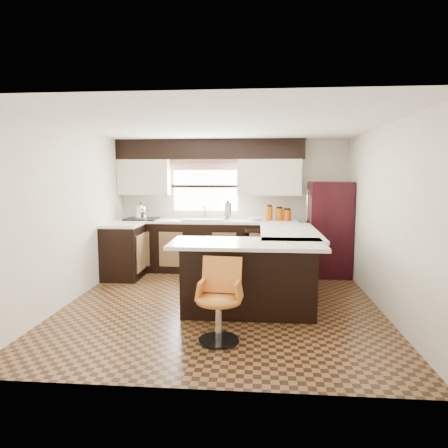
# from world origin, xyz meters

# --- Properties ---
(floor) EXTENTS (4.40, 4.40, 0.00)m
(floor) POSITION_xyz_m (0.00, 0.00, 0.00)
(floor) COLOR #49301A
(floor) RESTS_ON ground
(ceiling) EXTENTS (4.40, 4.40, 0.00)m
(ceiling) POSITION_xyz_m (0.00, 0.00, 2.40)
(ceiling) COLOR silver
(ceiling) RESTS_ON wall_back
(wall_back) EXTENTS (4.40, 0.00, 4.40)m
(wall_back) POSITION_xyz_m (0.00, 2.20, 1.20)
(wall_back) COLOR beige
(wall_back) RESTS_ON floor
(wall_front) EXTENTS (4.40, 0.00, 4.40)m
(wall_front) POSITION_xyz_m (0.00, -2.20, 1.20)
(wall_front) COLOR beige
(wall_front) RESTS_ON floor
(wall_left) EXTENTS (0.00, 4.40, 4.40)m
(wall_left) POSITION_xyz_m (-2.10, 0.00, 1.20)
(wall_left) COLOR beige
(wall_left) RESTS_ON floor
(wall_right) EXTENTS (0.00, 4.40, 4.40)m
(wall_right) POSITION_xyz_m (2.10, 0.00, 1.20)
(wall_right) COLOR beige
(wall_right) RESTS_ON floor
(base_cab_back) EXTENTS (3.30, 0.60, 0.90)m
(base_cab_back) POSITION_xyz_m (-0.45, 1.90, 0.45)
(base_cab_back) COLOR black
(base_cab_back) RESTS_ON floor
(base_cab_left) EXTENTS (0.60, 0.70, 0.90)m
(base_cab_left) POSITION_xyz_m (-1.80, 1.25, 0.45)
(base_cab_left) COLOR black
(base_cab_left) RESTS_ON floor
(counter_back) EXTENTS (3.30, 0.60, 0.04)m
(counter_back) POSITION_xyz_m (-0.45, 1.90, 0.92)
(counter_back) COLOR silver
(counter_back) RESTS_ON base_cab_back
(counter_left) EXTENTS (0.60, 0.70, 0.04)m
(counter_left) POSITION_xyz_m (-1.80, 1.25, 0.92)
(counter_left) COLOR silver
(counter_left) RESTS_ON base_cab_left
(soffit) EXTENTS (3.40, 0.35, 0.36)m
(soffit) POSITION_xyz_m (-0.40, 2.03, 2.22)
(soffit) COLOR black
(soffit) RESTS_ON wall_back
(upper_cab_left) EXTENTS (0.94, 0.35, 0.64)m
(upper_cab_left) POSITION_xyz_m (-1.62, 2.03, 1.72)
(upper_cab_left) COLOR beige
(upper_cab_left) RESTS_ON wall_back
(upper_cab_right) EXTENTS (1.14, 0.35, 0.64)m
(upper_cab_right) POSITION_xyz_m (0.68, 2.03, 1.72)
(upper_cab_right) COLOR beige
(upper_cab_right) RESTS_ON wall_back
(window_pane) EXTENTS (1.20, 0.02, 0.90)m
(window_pane) POSITION_xyz_m (-0.50, 2.18, 1.55)
(window_pane) COLOR white
(window_pane) RESTS_ON wall_back
(valance) EXTENTS (1.30, 0.06, 0.18)m
(valance) POSITION_xyz_m (-0.50, 2.14, 1.94)
(valance) COLOR #D19B93
(valance) RESTS_ON wall_back
(sink) EXTENTS (0.75, 0.45, 0.03)m
(sink) POSITION_xyz_m (-0.50, 1.88, 0.96)
(sink) COLOR #B2B2B7
(sink) RESTS_ON counter_back
(dishwasher) EXTENTS (0.58, 0.03, 0.78)m
(dishwasher) POSITION_xyz_m (0.55, 1.61, 0.43)
(dishwasher) COLOR black
(dishwasher) RESTS_ON floor
(cooktop) EXTENTS (0.58, 0.50, 0.02)m
(cooktop) POSITION_xyz_m (-1.65, 1.88, 0.96)
(cooktop) COLOR black
(cooktop) RESTS_ON counter_back
(peninsula_long) EXTENTS (0.60, 1.95, 0.90)m
(peninsula_long) POSITION_xyz_m (0.90, 0.62, 0.45)
(peninsula_long) COLOR black
(peninsula_long) RESTS_ON floor
(peninsula_return) EXTENTS (1.65, 0.60, 0.90)m
(peninsula_return) POSITION_xyz_m (0.38, -0.35, 0.45)
(peninsula_return) COLOR black
(peninsula_return) RESTS_ON floor
(counter_pen_long) EXTENTS (0.84, 1.95, 0.04)m
(counter_pen_long) POSITION_xyz_m (0.95, 0.62, 0.92)
(counter_pen_long) COLOR silver
(counter_pen_long) RESTS_ON peninsula_long
(counter_pen_return) EXTENTS (1.89, 0.84, 0.04)m
(counter_pen_return) POSITION_xyz_m (0.35, -0.44, 0.92)
(counter_pen_return) COLOR silver
(counter_pen_return) RESTS_ON peninsula_return
(refrigerator) EXTENTS (0.71, 0.68, 1.65)m
(refrigerator) POSITION_xyz_m (1.73, 1.76, 0.82)
(refrigerator) COLOR black
(refrigerator) RESTS_ON floor
(bar_chair) EXTENTS (0.52, 0.52, 0.88)m
(bar_chair) POSITION_xyz_m (0.08, -1.24, 0.44)
(bar_chair) COLOR orange
(bar_chair) RESTS_ON floor
(kettle) EXTENTS (0.21, 0.21, 0.29)m
(kettle) POSITION_xyz_m (-1.66, 1.88, 1.11)
(kettle) COLOR silver
(kettle) RESTS_ON cooktop
(percolator) EXTENTS (0.15, 0.15, 0.33)m
(percolator) POSITION_xyz_m (-0.06, 1.90, 1.11)
(percolator) COLOR silver
(percolator) RESTS_ON counter_back
(mixing_bowl) EXTENTS (0.33, 0.33, 0.06)m
(mixing_bowl) POSITION_xyz_m (0.44, 1.90, 0.98)
(mixing_bowl) COLOR white
(mixing_bowl) RESTS_ON counter_back
(canister_large) EXTENTS (0.12, 0.12, 0.25)m
(canister_large) POSITION_xyz_m (0.69, 1.92, 1.07)
(canister_large) COLOR #974405
(canister_large) RESTS_ON counter_back
(canister_med) EXTENTS (0.13, 0.13, 0.22)m
(canister_med) POSITION_xyz_m (0.87, 1.92, 1.06)
(canister_med) COLOR #974405
(canister_med) RESTS_ON counter_back
(canister_small) EXTENTS (0.14, 0.14, 0.20)m
(canister_small) POSITION_xyz_m (1.01, 1.92, 1.04)
(canister_small) COLOR #974405
(canister_small) RESTS_ON counter_back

